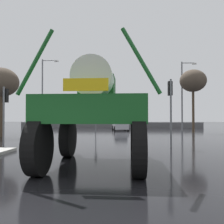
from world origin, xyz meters
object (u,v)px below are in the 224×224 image
(traffic_signal_near_left, at_px, (5,103))
(streetlight_far_left, at_px, (43,91))
(streetlight_far_right, at_px, (183,93))
(sedan_ahead, at_px, (120,125))
(bare_tree_right, at_px, (193,81))
(oversize_sprayer, at_px, (96,112))
(bare_tree_left, at_px, (1,83))
(traffic_signal_far_left, at_px, (96,110))
(traffic_signal_near_right, at_px, (170,98))

(traffic_signal_near_left, bearing_deg, streetlight_far_left, 101.79)
(streetlight_far_right, bearing_deg, sedan_ahead, 168.70)
(sedan_ahead, bearing_deg, streetlight_far_left, 81.97)
(traffic_signal_near_left, bearing_deg, bare_tree_right, 40.62)
(oversize_sprayer, height_order, bare_tree_left, bare_tree_left)
(traffic_signal_far_left, distance_m, bare_tree_left, 10.77)
(traffic_signal_near_right, bearing_deg, bare_tree_left, 155.51)
(bare_tree_right, bearing_deg, bare_tree_left, -160.16)
(oversize_sprayer, distance_m, traffic_signal_far_left, 19.13)
(traffic_signal_near_right, relative_size, streetlight_far_right, 0.46)
(oversize_sprayer, xyz_separation_m, traffic_signal_near_left, (-6.24, 5.39, 0.68))
(traffic_signal_near_right, xyz_separation_m, streetlight_far_right, (4.49, 15.33, 1.82))
(streetlight_far_right, relative_size, bare_tree_right, 1.21)
(traffic_signal_near_right, xyz_separation_m, streetlight_far_left, (-13.52, 16.89, 2.33))
(traffic_signal_near_right, distance_m, traffic_signal_far_left, 14.89)
(bare_tree_left, bearing_deg, traffic_signal_near_right, -24.49)
(traffic_signal_near_right, distance_m, bare_tree_left, 15.01)
(streetlight_far_left, distance_m, bare_tree_right, 18.96)
(oversize_sprayer, xyz_separation_m, streetlight_far_right, (8.24, 20.71, 2.78))
(traffic_signal_near_left, height_order, bare_tree_left, bare_tree_left)
(sedan_ahead, height_order, bare_tree_left, bare_tree_left)
(bare_tree_right, bearing_deg, traffic_signal_far_left, 176.25)
(streetlight_far_right, bearing_deg, oversize_sprayer, -111.70)
(sedan_ahead, relative_size, streetlight_far_left, 0.45)
(bare_tree_right, bearing_deg, traffic_signal_near_right, -111.25)
(traffic_signal_near_right, height_order, streetlight_far_right, streetlight_far_right)
(traffic_signal_near_left, xyz_separation_m, streetlight_far_right, (14.48, 15.32, 2.10))
(sedan_ahead, height_order, streetlight_far_left, streetlight_far_left)
(bare_tree_right, bearing_deg, oversize_sprayer, -115.63)
(sedan_ahead, xyz_separation_m, streetlight_far_left, (-10.24, 0.00, 4.51))
(bare_tree_left, height_order, bare_tree_right, bare_tree_right)
(oversize_sprayer, bearing_deg, traffic_signal_near_left, 50.17)
(oversize_sprayer, relative_size, sedan_ahead, 1.23)
(sedan_ahead, xyz_separation_m, traffic_signal_near_right, (3.27, -16.88, 2.18))
(streetlight_far_left, bearing_deg, bare_tree_right, -12.22)
(sedan_ahead, height_order, traffic_signal_near_left, traffic_signal_near_left)
(streetlight_far_left, bearing_deg, traffic_signal_near_right, -51.32)
(streetlight_far_left, relative_size, bare_tree_left, 1.55)
(bare_tree_left, bearing_deg, traffic_signal_near_left, -60.01)
(traffic_signal_near_right, bearing_deg, sedan_ahead, 100.98)
(traffic_signal_near_left, bearing_deg, traffic_signal_far_left, 73.88)
(streetlight_far_left, xyz_separation_m, bare_tree_right, (18.52, -4.01, 0.54))
(traffic_signal_near_left, height_order, bare_tree_right, bare_tree_right)
(traffic_signal_far_left, bearing_deg, bare_tree_right, -3.75)
(oversize_sprayer, relative_size, traffic_signal_near_left, 1.47)
(traffic_signal_near_left, bearing_deg, sedan_ahead, 68.29)
(traffic_signal_near_left, height_order, traffic_signal_far_left, traffic_signal_near_left)
(bare_tree_left, bearing_deg, streetlight_far_left, 89.80)
(traffic_signal_far_left, relative_size, streetlight_far_left, 0.37)
(sedan_ahead, relative_size, streetlight_far_right, 0.50)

